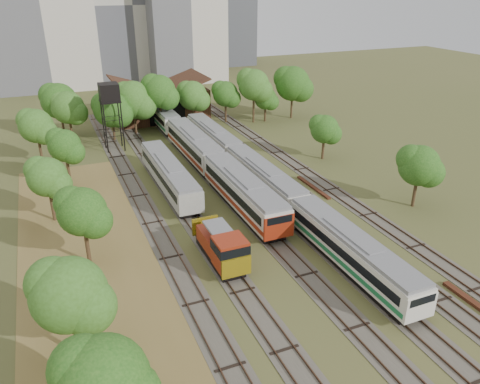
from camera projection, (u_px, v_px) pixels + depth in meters
name	position (u px, v px, depth m)	size (l,w,h in m)	color
ground	(347.00, 290.00, 38.35)	(240.00, 240.00, 0.00)	#475123
dry_grass_patch	(109.00, 287.00, 38.65)	(14.00, 60.00, 0.04)	brown
tracks	(228.00, 181.00, 59.06)	(24.60, 80.00, 0.19)	#4C473D
railcar_red_set	(216.00, 166.00, 58.27)	(3.13, 34.57, 3.88)	black
railcar_green_set	(264.00, 179.00, 55.16)	(2.77, 52.08, 3.41)	black
railcar_rear	(161.00, 115.00, 81.22)	(2.79, 16.08, 3.44)	black
shunter_locomotive	(223.00, 248.00, 41.17)	(2.66, 8.10, 3.49)	black
old_grey_coach	(169.00, 175.00, 56.10)	(2.83, 18.00, 3.49)	black
water_tower	(109.00, 94.00, 66.93)	(2.84, 2.84, 9.85)	black
rail_pile_far	(313.00, 187.00, 57.13)	(0.45, 7.18, 0.23)	#4F2616
maintenance_shed	(159.00, 102.00, 85.41)	(16.45, 11.55, 7.58)	#372114
tree_band_left	(61.00, 168.00, 49.01)	(8.81, 64.66, 8.71)	#382616
tree_band_far	(187.00, 95.00, 77.92)	(44.01, 8.40, 9.37)	#382616
tree_band_right	(334.00, 130.00, 63.93)	(5.27, 42.15, 7.13)	#382616
tower_centre	(125.00, 3.00, 115.49)	(20.00, 18.00, 36.00)	#B8B4A7
tower_far_right	(230.00, 15.00, 136.91)	(12.00, 12.00, 28.00)	#45474E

